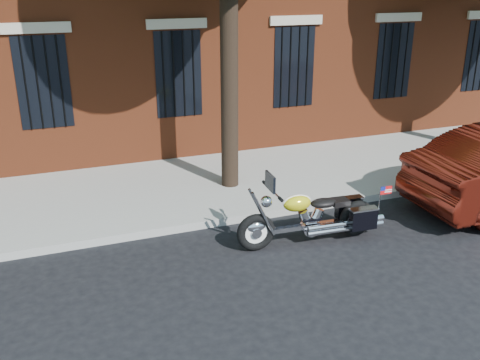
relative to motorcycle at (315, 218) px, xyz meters
name	(u,v)px	position (x,y,z in m)	size (l,w,h in m)	color
ground	(260,256)	(-1.08, -0.14, -0.46)	(120.00, 120.00, 0.00)	black
curb	(232,219)	(-1.08, 1.24, -0.38)	(40.00, 0.16, 0.15)	gray
sidewalk	(203,185)	(-1.08, 3.12, -0.38)	(40.00, 3.60, 0.15)	gray
motorcycle	(315,218)	(0.00, 0.00, 0.00)	(2.66, 0.83, 1.35)	black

